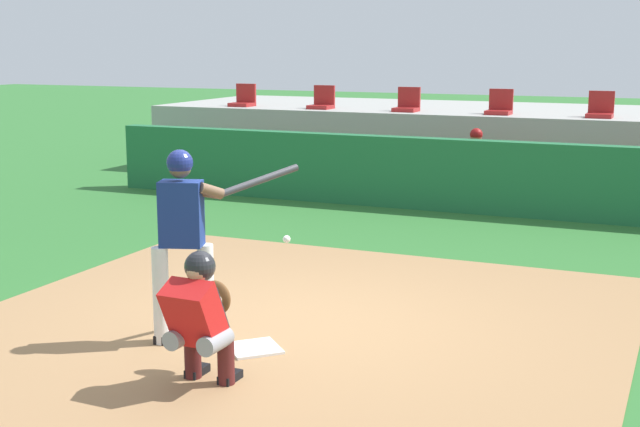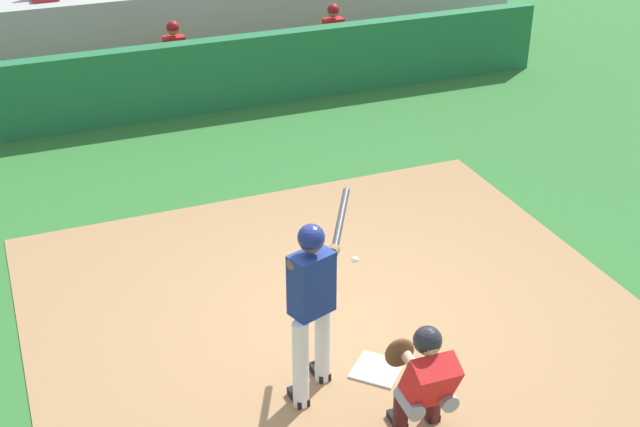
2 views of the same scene
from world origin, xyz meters
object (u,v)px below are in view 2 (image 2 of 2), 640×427
at_px(home_plate, 377,369).
at_px(dugout_player_1, 336,40).
at_px(batter_at_plate, 313,299).
at_px(dugout_player_0, 177,59).
at_px(catcher_crouched, 424,377).

height_order(home_plate, dugout_player_1, dugout_player_1).
bearing_deg(home_plate, batter_at_plate, -177.96).
distance_m(home_plate, dugout_player_0, 8.17).
bearing_deg(home_plate, catcher_crouched, -90.03).
xyz_separation_m(home_plate, dugout_player_1, (2.97, 8.14, 0.65)).
distance_m(dugout_player_0, dugout_player_1, 2.95).
height_order(catcher_crouched, dugout_player_1, dugout_player_1).
height_order(home_plate, catcher_crouched, catcher_crouched).
distance_m(batter_at_plate, dugout_player_0, 8.21).
relative_size(dugout_player_0, dugout_player_1, 1.00).
xyz_separation_m(batter_at_plate, dugout_player_1, (3.65, 8.17, -0.36)).
height_order(batter_at_plate, dugout_player_1, batter_at_plate).
bearing_deg(dugout_player_1, home_plate, -110.04).
distance_m(catcher_crouched, dugout_player_0, 9.04).
bearing_deg(home_plate, dugout_player_0, 89.88).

